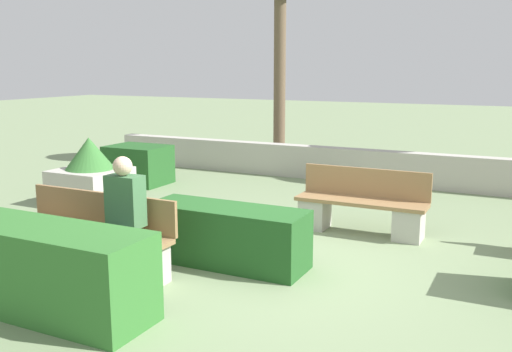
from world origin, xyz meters
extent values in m
plane|color=gray|center=(0.00, 0.00, 0.00)|extent=(60.00, 60.00, 0.00)
cube|color=#B7B2A8|center=(0.00, 5.02, 0.33)|extent=(12.28, 0.30, 0.66)
cube|color=#937047|center=(-1.70, -1.21, 0.44)|extent=(1.97, 0.44, 0.05)
cube|color=#937047|center=(-1.70, -0.96, 0.67)|extent=(1.97, 0.04, 0.40)
cube|color=#B7B2A8|center=(-2.46, -1.21, 0.21)|extent=(0.36, 0.40, 0.42)
cube|color=#B7B2A8|center=(-0.94, -1.21, 0.21)|extent=(0.36, 0.40, 0.42)
cube|color=#937047|center=(0.52, 1.60, 0.44)|extent=(1.77, 0.44, 0.05)
cube|color=#937047|center=(0.52, 1.84, 0.67)|extent=(1.77, 0.04, 0.40)
cube|color=#B7B2A8|center=(-0.13, 1.60, 0.21)|extent=(0.36, 0.40, 0.42)
cube|color=#B7B2A8|center=(1.18, 1.60, 0.21)|extent=(0.36, 0.40, 0.42)
cube|color=#515B70|center=(-1.30, -1.42, 0.53)|extent=(0.14, 0.46, 0.13)
cube|color=#515B70|center=(-1.10, -1.42, 0.53)|extent=(0.14, 0.46, 0.13)
cube|color=#515B70|center=(-1.32, -1.65, 0.30)|extent=(0.11, 0.11, 0.60)
cube|color=#515B70|center=(-1.08, -1.65, 0.30)|extent=(0.11, 0.11, 0.60)
cube|color=#3D6B42|center=(-1.20, -1.18, 0.87)|extent=(0.38, 0.22, 0.54)
sphere|color=beige|center=(-1.20, -1.20, 1.24)|extent=(0.20, 0.20, 0.20)
cube|color=#235623|center=(-0.51, -0.26, 0.34)|extent=(1.87, 0.64, 0.67)
cube|color=#235623|center=(-4.29, 3.00, 0.37)|extent=(1.12, 0.87, 0.74)
cube|color=#33702D|center=(-1.36, -2.15, 0.41)|extent=(2.11, 0.70, 0.82)
cube|color=#B7B2A8|center=(-3.98, 1.34, 0.29)|extent=(1.06, 1.06, 0.58)
cone|color=#387533|center=(-3.98, 1.34, 0.84)|extent=(0.80, 0.80, 0.52)
cube|color=#471E19|center=(-3.15, -1.16, 0.27)|extent=(0.44, 0.20, 0.54)
cylinder|color=brown|center=(-2.73, 6.20, 2.02)|extent=(0.27, 0.27, 4.03)
camera|label=1|loc=(2.57, -5.74, 2.24)|focal=40.00mm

